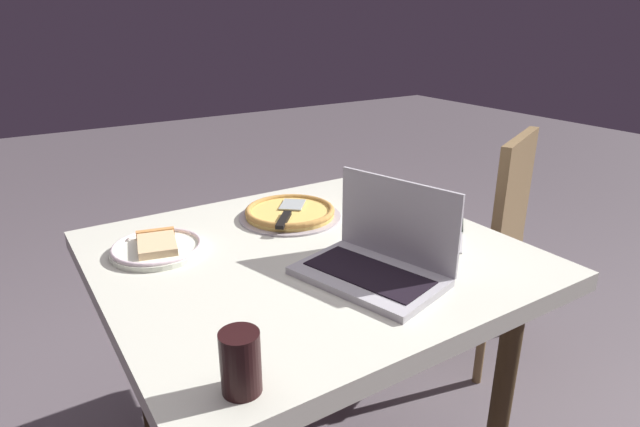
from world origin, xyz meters
The scene contains 7 objects.
dining_table centered at (0.00, 0.00, 0.69)m, with size 1.05×0.98×0.77m.
laptop centered at (0.07, -0.21, 0.82)m, with size 0.30×0.38×0.22m.
pizza_plate centered at (-0.34, 0.21, 0.78)m, with size 0.24×0.24×0.04m.
pizza_tray centered at (0.08, 0.24, 0.79)m, with size 0.31×0.31×0.03m.
table_knife centered at (0.43, -0.13, 0.77)m, with size 0.19×0.18×0.01m.
drink_cup centered at (-0.38, -0.41, 0.83)m, with size 0.07×0.07×0.11m.
chair_near centered at (0.91, 0.20, 0.54)m, with size 0.57×0.57×0.95m.
Camera 1 is at (-0.66, -1.08, 1.36)m, focal length 29.39 mm.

